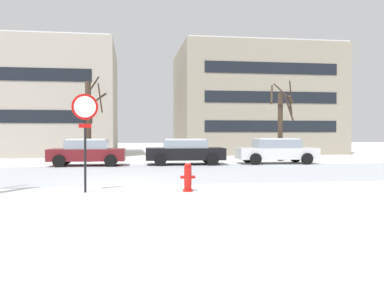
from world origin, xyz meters
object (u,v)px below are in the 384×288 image
at_px(stop_sign, 85,123).
at_px(parked_car_maroon, 87,152).
at_px(parked_car_white, 276,151).
at_px(fire_hydrant, 188,176).
at_px(parked_car_black, 185,151).

relative_size(stop_sign, parked_car_maroon, 0.72).
height_order(stop_sign, parked_car_white, stop_sign).
distance_m(fire_hydrant, parked_car_maroon, 11.30).
distance_m(fire_hydrant, parked_car_black, 10.73).
distance_m(parked_car_maroon, parked_car_black, 5.24).
xyz_separation_m(stop_sign, parked_car_black, (4.28, 10.38, -1.29)).
height_order(stop_sign, parked_car_maroon, stop_sign).
relative_size(parked_car_black, parked_car_white, 0.96).
height_order(parked_car_maroon, parked_car_white, parked_car_white).
distance_m(stop_sign, parked_car_maroon, 10.45).
bearing_deg(parked_car_maroon, stop_sign, -84.69).
height_order(fire_hydrant, parked_car_black, parked_car_black).
xyz_separation_m(stop_sign, fire_hydrant, (2.98, -0.26, -1.56)).
xyz_separation_m(fire_hydrant, parked_car_maroon, (-3.94, 10.59, 0.28)).
distance_m(stop_sign, parked_car_black, 11.31).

